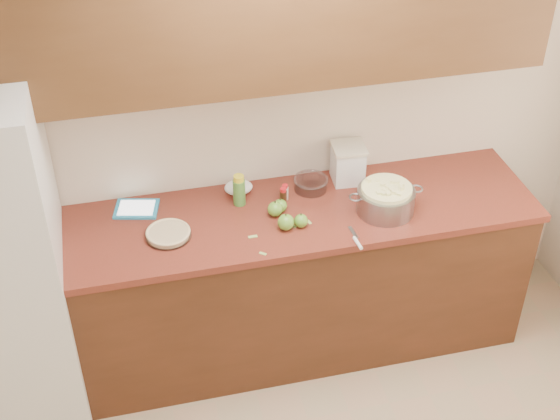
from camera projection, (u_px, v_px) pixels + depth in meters
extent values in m
plane|color=white|center=(433.00, 2.00, 1.80)|extent=(3.60, 3.60, 0.00)
plane|color=beige|center=(267.00, 117.00, 3.98)|extent=(3.60, 0.00, 3.60)
cube|color=#4D2615|center=(282.00, 284.00, 4.24)|extent=(2.60, 0.65, 0.88)
cube|color=maroon|center=(282.00, 216.00, 3.97)|extent=(2.64, 0.68, 0.04)
cube|color=#513118|center=(274.00, 7.00, 3.46)|extent=(2.60, 0.34, 0.70)
cylinder|color=silver|center=(168.00, 234.00, 3.79)|extent=(0.23, 0.23, 0.03)
cylinder|color=beige|center=(168.00, 234.00, 3.79)|extent=(0.20, 0.20, 0.03)
torus|color=beige|center=(168.00, 232.00, 3.78)|extent=(0.22, 0.22, 0.02)
cylinder|color=gray|center=(386.00, 201.00, 3.94)|extent=(0.29, 0.29, 0.13)
torus|color=gray|center=(356.00, 197.00, 3.88)|extent=(0.07, 0.07, 0.01)
torus|color=gray|center=(416.00, 189.00, 3.94)|extent=(0.07, 0.07, 0.01)
cylinder|color=#F9F4A8|center=(386.00, 198.00, 3.93)|extent=(0.26, 0.26, 0.13)
cube|color=white|center=(348.00, 165.00, 4.14)|extent=(0.17, 0.17, 0.19)
cube|color=beige|center=(349.00, 148.00, 4.08)|extent=(0.18, 0.18, 0.02)
cube|color=#2892C1|center=(137.00, 209.00, 3.97)|extent=(0.25, 0.21, 0.01)
cube|color=white|center=(136.00, 208.00, 3.97)|extent=(0.20, 0.17, 0.00)
cube|color=gray|center=(353.00, 232.00, 3.83)|extent=(0.03, 0.10, 0.00)
cylinder|color=white|center=(358.00, 243.00, 3.75)|extent=(0.03, 0.09, 0.02)
cylinder|color=#4C8C38|center=(239.00, 192.00, 3.98)|extent=(0.06, 0.06, 0.14)
cylinder|color=yellow|center=(239.00, 178.00, 3.93)|extent=(0.05, 0.05, 0.03)
cylinder|color=beige|center=(285.00, 193.00, 4.03)|extent=(0.04, 0.04, 0.07)
cylinder|color=red|center=(285.00, 186.00, 4.01)|extent=(0.03, 0.03, 0.02)
cylinder|color=black|center=(283.00, 198.00, 3.98)|extent=(0.04, 0.04, 0.09)
cylinder|color=red|center=(283.00, 190.00, 3.95)|extent=(0.03, 0.03, 0.02)
cylinder|color=silver|center=(311.00, 184.00, 4.11)|extent=(0.17, 0.17, 0.06)
torus|color=silver|center=(311.00, 179.00, 4.09)|extent=(0.18, 0.18, 0.01)
ellipsoid|color=white|center=(238.00, 187.00, 4.09)|extent=(0.16, 0.14, 0.06)
sphere|color=#5B922B|center=(275.00, 209.00, 3.92)|extent=(0.08, 0.08, 0.08)
cylinder|color=#3F2D19|center=(275.00, 202.00, 3.89)|extent=(0.01, 0.01, 0.01)
sphere|color=#5B922B|center=(280.00, 206.00, 3.95)|extent=(0.07, 0.07, 0.07)
cylinder|color=#3F2D19|center=(280.00, 199.00, 3.92)|extent=(0.01, 0.01, 0.01)
sphere|color=#5B922B|center=(286.00, 222.00, 3.82)|extent=(0.08, 0.08, 0.08)
cylinder|color=#3F2D19|center=(286.00, 214.00, 3.80)|extent=(0.01, 0.01, 0.01)
sphere|color=#5B922B|center=(301.00, 221.00, 3.85)|extent=(0.07, 0.07, 0.07)
cylinder|color=#3F2D19|center=(301.00, 214.00, 3.82)|extent=(0.01, 0.01, 0.01)
cube|color=#9FC15E|center=(309.00, 222.00, 3.89)|extent=(0.02, 0.04, 0.00)
cube|color=#9FC15E|center=(253.00, 237.00, 3.80)|extent=(0.05, 0.02, 0.00)
cube|color=#9FC15E|center=(293.00, 226.00, 3.87)|extent=(0.04, 0.04, 0.00)
cube|color=#9FC15E|center=(263.00, 254.00, 3.69)|extent=(0.04, 0.03, 0.00)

